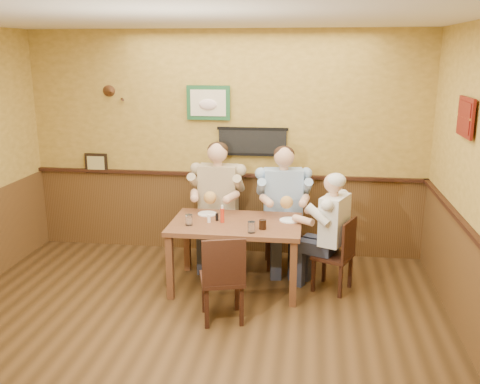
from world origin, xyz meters
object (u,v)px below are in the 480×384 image
(hot_sauce_bottle, at_px, (222,215))
(chair_back_left, at_px, (219,225))
(water_glass_left, at_px, (189,220))
(cola_tumbler, at_px, (263,224))
(pepper_shaker, at_px, (217,217))
(diner_white_elder, at_px, (334,239))
(chair_right_end, at_px, (333,254))
(chair_near_side, at_px, (222,277))
(water_glass_mid, at_px, (251,227))
(diner_tan_shirt, at_px, (218,209))
(dining_table, at_px, (236,230))
(salt_shaker, at_px, (209,219))
(chair_back_right, at_px, (282,229))
(diner_blue_polo, at_px, (283,213))

(hot_sauce_bottle, bearing_deg, chair_back_left, 103.27)
(water_glass_left, bearing_deg, cola_tumbler, -1.90)
(pepper_shaker, bearing_deg, diner_white_elder, 2.11)
(chair_right_end, bearing_deg, hot_sauce_bottle, -62.65)
(chair_near_side, height_order, water_glass_mid, chair_near_side)
(diner_tan_shirt, height_order, water_glass_left, diner_tan_shirt)
(dining_table, height_order, diner_white_elder, diner_white_elder)
(chair_back_left, xyz_separation_m, diner_tan_shirt, (0.00, 0.00, 0.20))
(dining_table, xyz_separation_m, hot_sauce_bottle, (-0.15, -0.03, 0.18))
(cola_tumbler, relative_size, salt_shaker, 1.13)
(pepper_shaker, bearing_deg, chair_back_right, 44.14)
(chair_back_right, distance_m, chair_right_end, 0.84)
(chair_back_left, xyz_separation_m, water_glass_left, (-0.16, -0.88, 0.34))
(chair_right_end, height_order, diner_white_elder, diner_white_elder)
(chair_right_end, height_order, pepper_shaker, pepper_shaker)
(diner_white_elder, height_order, water_glass_left, diner_white_elder)
(chair_back_left, height_order, diner_white_elder, diner_white_elder)
(chair_right_end, xyz_separation_m, hot_sauce_bottle, (-1.19, -0.09, 0.43))
(salt_shaker, bearing_deg, pepper_shaker, 45.68)
(chair_back_left, height_order, water_glass_mid, chair_back_left)
(chair_back_right, xyz_separation_m, diner_blue_polo, (0.00, 0.00, 0.20))
(pepper_shaker, bearing_deg, water_glass_left, -144.11)
(diner_blue_polo, xyz_separation_m, water_glass_mid, (-0.26, -1.00, 0.15))
(diner_blue_polo, bearing_deg, chair_near_side, -117.01)
(chair_back_left, bearing_deg, salt_shaker, -85.90)
(chair_back_left, relative_size, water_glass_mid, 8.11)
(chair_near_side, distance_m, hot_sauce_bottle, 0.84)
(chair_back_right, relative_size, cola_tumbler, 9.33)
(water_glass_left, distance_m, water_glass_mid, 0.70)
(diner_blue_polo, height_order, salt_shaker, diner_blue_polo)
(dining_table, bearing_deg, hot_sauce_bottle, -170.14)
(dining_table, relative_size, cola_tumbler, 14.10)
(water_glass_left, bearing_deg, salt_shaker, 31.30)
(cola_tumbler, bearing_deg, dining_table, 147.49)
(chair_near_side, xyz_separation_m, diner_white_elder, (1.07, 0.82, 0.15))
(dining_table, xyz_separation_m, chair_near_side, (-0.03, -0.75, -0.22))
(chair_right_end, distance_m, diner_blue_polo, 0.88)
(water_glass_left, bearing_deg, chair_right_end, 8.89)
(diner_blue_polo, distance_m, hot_sauce_bottle, 0.95)
(chair_right_end, distance_m, salt_shaker, 1.39)
(water_glass_mid, xyz_separation_m, salt_shaker, (-0.49, 0.27, -0.01))
(chair_right_end, bearing_deg, chair_back_left, -92.24)
(chair_back_left, relative_size, chair_back_right, 1.02)
(chair_back_right, relative_size, diner_blue_polo, 0.70)
(chair_back_left, distance_m, water_glass_mid, 1.20)
(chair_back_right, height_order, chair_right_end, chair_back_right)
(diner_tan_shirt, height_order, hot_sauce_bottle, diner_tan_shirt)
(diner_blue_polo, xyz_separation_m, salt_shaker, (-0.75, -0.73, 0.13))
(chair_back_right, height_order, chair_near_side, chair_back_right)
(diner_white_elder, distance_m, salt_shaker, 1.35)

